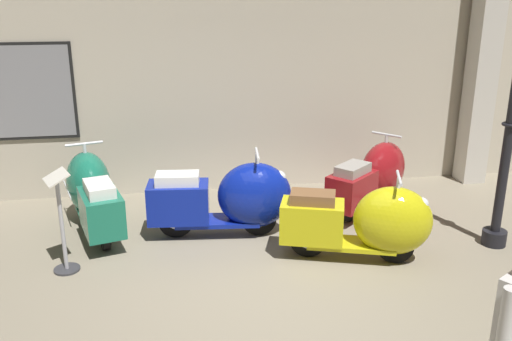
{
  "coord_description": "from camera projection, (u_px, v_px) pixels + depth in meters",
  "views": [
    {
      "loc": [
        -1.0,
        -4.84,
        2.94
      ],
      "look_at": [
        0.07,
        1.67,
        0.76
      ],
      "focal_mm": 39.3,
      "sensor_mm": 36.0,
      "label": 1
    }
  ],
  "objects": [
    {
      "name": "ground_plane",
      "position": [
        276.0,
        294.0,
        5.61
      ],
      "size": [
        60.0,
        60.0,
        0.0
      ],
      "primitive_type": "plane",
      "color": "gray"
    },
    {
      "name": "showroom_back_wall",
      "position": [
        241.0,
        58.0,
        8.05
      ],
      "size": [
        18.0,
        0.63,
        3.9
      ],
      "color": "#BCB29E",
      "rests_on": "ground"
    },
    {
      "name": "scooter_0",
      "position": [
        92.0,
        192.0,
        7.01
      ],
      "size": [
        0.92,
        1.78,
        1.04
      ],
      "rotation": [
        0.0,
        0.0,
        1.84
      ],
      "color": "black",
      "rests_on": "ground"
    },
    {
      "name": "scooter_1",
      "position": [
        231.0,
        198.0,
        6.79
      ],
      "size": [
        1.78,
        0.67,
        1.06
      ],
      "rotation": [
        0.0,
        0.0,
        -0.1
      ],
      "color": "black",
      "rests_on": "ground"
    },
    {
      "name": "scooter_2",
      "position": [
        368.0,
        222.0,
        6.17
      ],
      "size": [
        1.72,
        0.96,
        1.01
      ],
      "rotation": [
        0.0,
        0.0,
        -0.32
      ],
      "color": "black",
      "rests_on": "ground"
    },
    {
      "name": "scooter_3",
      "position": [
        374.0,
        176.0,
        7.68
      ],
      "size": [
        1.53,
        1.42,
        0.99
      ],
      "rotation": [
        0.0,
        0.0,
        0.72
      ],
      "color": "black",
      "rests_on": "ground"
    },
    {
      "name": "lamppost",
      "position": [
        510.0,
        127.0,
        6.23
      ],
      "size": [
        0.28,
        0.28,
        2.77
      ],
      "color": "black",
      "rests_on": "ground"
    },
    {
      "name": "info_stanchion",
      "position": [
        62.0,
        230.0,
        5.93
      ],
      "size": [
        0.33,
        0.38,
        1.13
      ],
      "color": "#333338",
      "rests_on": "ground"
    }
  ]
}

